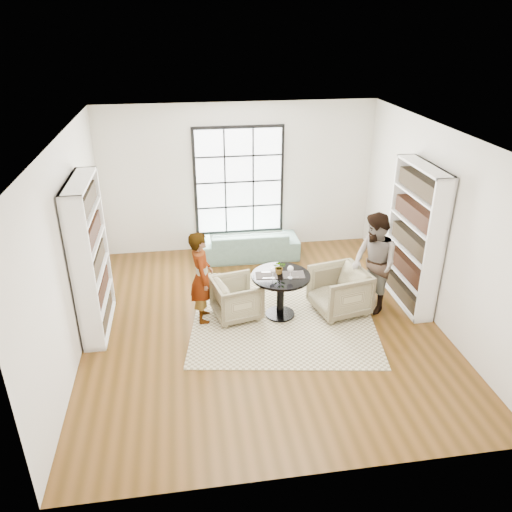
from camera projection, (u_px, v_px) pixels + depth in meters
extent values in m
plane|color=brown|center=(262.00, 322.00, 8.03)|extent=(6.00, 6.00, 0.00)
plane|color=silver|center=(239.00, 178.00, 10.05)|extent=(5.50, 0.00, 5.50)
plane|color=silver|center=(70.00, 249.00, 7.00)|extent=(0.00, 6.00, 6.00)
plane|color=silver|center=(437.00, 227.00, 7.75)|extent=(0.00, 6.00, 6.00)
plane|color=silver|center=(315.00, 363.00, 4.71)|extent=(5.50, 0.00, 5.50)
plane|color=white|center=(264.00, 135.00, 6.73)|extent=(6.00, 6.00, 0.00)
cube|color=black|center=(239.00, 181.00, 10.05)|extent=(1.82, 0.06, 2.22)
cube|color=white|center=(239.00, 182.00, 10.02)|extent=(1.70, 0.02, 2.10)
cube|color=#C1B790|center=(283.00, 314.00, 8.24)|extent=(3.31, 3.31, 0.01)
cylinder|color=black|center=(280.00, 314.00, 8.21)|extent=(0.48, 0.48, 0.04)
cylinder|color=black|center=(280.00, 296.00, 8.06)|extent=(0.12, 0.12, 0.67)
cylinder|color=black|center=(281.00, 276.00, 7.91)|extent=(0.94, 0.94, 0.04)
imported|color=slate|center=(249.00, 244.00, 10.10)|extent=(2.00, 0.80, 0.58)
imported|color=tan|center=(237.00, 298.00, 8.07)|extent=(0.86, 0.85, 0.66)
imported|color=tan|center=(339.00, 291.00, 8.18)|extent=(0.99, 0.98, 0.76)
imported|color=gray|center=(202.00, 277.00, 7.80)|extent=(0.37, 0.56, 1.53)
imported|color=gray|center=(374.00, 264.00, 8.06)|extent=(0.79, 0.93, 1.68)
cube|color=#292724|center=(266.00, 275.00, 7.88)|extent=(0.36, 0.29, 0.01)
cube|color=#292724|center=(294.00, 275.00, 7.90)|extent=(0.36, 0.29, 0.01)
cylinder|color=silver|center=(273.00, 278.00, 7.80)|extent=(0.07, 0.07, 0.01)
cylinder|color=silver|center=(273.00, 275.00, 7.77)|extent=(0.01, 0.01, 0.10)
sphere|color=maroon|center=(273.00, 271.00, 7.74)|extent=(0.08, 0.08, 0.08)
ellipsoid|color=white|center=(273.00, 271.00, 7.74)|extent=(0.08, 0.08, 0.09)
cylinder|color=silver|center=(290.00, 278.00, 7.81)|extent=(0.08, 0.08, 0.01)
cylinder|color=silver|center=(290.00, 274.00, 7.78)|extent=(0.01, 0.01, 0.12)
sphere|color=maroon|center=(290.00, 269.00, 7.74)|extent=(0.09, 0.09, 0.09)
ellipsoid|color=white|center=(290.00, 269.00, 7.74)|extent=(0.10, 0.10, 0.11)
imported|color=gray|center=(279.00, 267.00, 7.90)|extent=(0.23, 0.21, 0.22)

